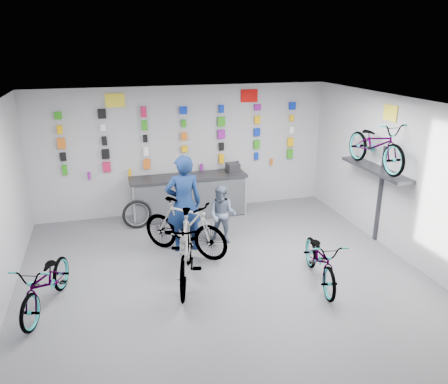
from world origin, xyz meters
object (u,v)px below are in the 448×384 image
object	(u,v)px
counter	(189,197)
bike_service	(185,227)
bike_left	(46,283)
bike_right	(321,259)
bike_center	(186,249)
clerk	(184,204)
customer	(222,215)

from	to	relation	value
counter	bike_service	size ratio (longest dim) A/B	1.45
bike_left	bike_right	xyz separation A→B (m)	(4.41, -0.44, -0.00)
bike_service	bike_right	bearing A→B (deg)	-85.69
bike_center	bike_service	distance (m)	1.04
bike_left	bike_center	world-z (taller)	bike_center
bike_right	bike_service	xyz separation A→B (m)	(-2.02, 1.68, 0.12)
bike_left	clerk	distance (m)	2.87
customer	bike_right	bearing A→B (deg)	-30.03
bike_right	customer	distance (m)	2.31
bike_left	bike_service	distance (m)	2.70
bike_service	clerk	bearing A→B (deg)	34.55
counter	customer	distance (m)	1.63
customer	bike_left	bearing A→B (deg)	-125.42
bike_center	clerk	xyz separation A→B (m)	(0.21, 1.22, 0.36)
counter	bike_right	xyz separation A→B (m)	(1.55, -3.56, -0.05)
bike_center	customer	distance (m)	1.67
bike_right	customer	size ratio (longest dim) A/B	1.37
bike_left	clerk	bearing A→B (deg)	48.56
customer	clerk	bearing A→B (deg)	-143.57
bike_center	clerk	bearing A→B (deg)	95.36
bike_right	bike_left	bearing A→B (deg)	-174.62
bike_center	counter	bearing A→B (deg)	92.75
bike_right	bike_service	bearing A→B (deg)	151.36
bike_right	clerk	size ratio (longest dim) A/B	0.86
bike_right	bike_center	bearing A→B (deg)	174.47
bike_left	customer	distance (m)	3.58
bike_service	clerk	distance (m)	0.46
clerk	customer	size ratio (longest dim) A/B	1.59
bike_left	bike_service	world-z (taller)	bike_service
clerk	customer	distance (m)	0.88
bike_left	customer	xyz separation A→B (m)	(3.23, 1.54, 0.17)
counter	bike_center	distance (m)	2.98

